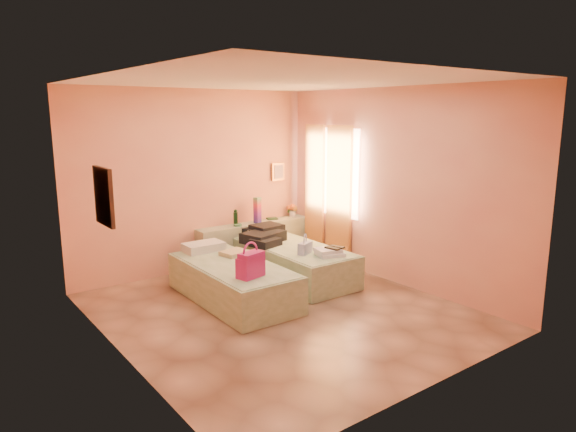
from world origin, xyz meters
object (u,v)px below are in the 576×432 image
(headboard_ledge, at_px, (254,242))
(blue_handbag, at_px, (305,248))
(green_book, at_px, (272,219))
(flower_vase, at_px, (292,209))
(bed_left, at_px, (233,282))
(magenta_handbag, at_px, (250,265))
(towel_stack, at_px, (330,252))
(bed_right, at_px, (294,262))
(water_bottle, at_px, (236,218))

(headboard_ledge, distance_m, blue_handbag, 1.60)
(green_book, relative_size, flower_vase, 0.66)
(headboard_ledge, height_order, bed_left, headboard_ledge)
(magenta_handbag, bearing_deg, headboard_ledge, 41.43)
(headboard_ledge, distance_m, towel_stack, 1.87)
(blue_handbag, distance_m, towel_stack, 0.36)
(headboard_ledge, bearing_deg, green_book, 6.40)
(blue_handbag, xyz_separation_m, towel_stack, (0.21, -0.28, -0.03))
(green_book, bearing_deg, towel_stack, -81.46)
(green_book, height_order, magenta_handbag, magenta_handbag)
(headboard_ledge, bearing_deg, towel_stack, -89.08)
(bed_right, xyz_separation_m, green_book, (0.44, 1.19, 0.41))
(bed_right, relative_size, blue_handbag, 7.88)
(bed_right, bearing_deg, flower_vase, 54.58)
(bed_right, height_order, water_bottle, water_bottle)
(bed_left, distance_m, bed_right, 1.22)
(water_bottle, xyz_separation_m, magenta_handbag, (-1.01, -1.99, -0.12))
(bed_right, relative_size, magenta_handbag, 6.03)
(headboard_ledge, relative_size, bed_left, 1.02)
(magenta_handbag, bearing_deg, water_bottle, 49.02)
(flower_vase, bearing_deg, water_bottle, -178.73)
(bed_left, height_order, towel_stack, towel_stack)
(towel_stack, bearing_deg, bed_right, 96.46)
(magenta_handbag, bearing_deg, flower_vase, 28.54)
(headboard_ledge, xyz_separation_m, bed_right, (-0.05, -1.15, -0.08))
(flower_vase, xyz_separation_m, magenta_handbag, (-2.18, -2.02, -0.13))
(bed_right, relative_size, towel_stack, 5.71)
(water_bottle, bearing_deg, blue_handbag, -83.79)
(bed_left, relative_size, blue_handbag, 7.88)
(magenta_handbag, bearing_deg, green_book, 35.01)
(headboard_ledge, bearing_deg, bed_right, -92.51)
(water_bottle, bearing_deg, green_book, 3.19)
(magenta_handbag, height_order, towel_stack, magenta_handbag)
(headboard_ledge, relative_size, blue_handbag, 8.07)
(bed_right, bearing_deg, magenta_handbag, -146.27)
(bed_left, relative_size, water_bottle, 8.06)
(green_book, distance_m, towel_stack, 1.94)
(water_bottle, relative_size, towel_stack, 0.71)
(bed_right, distance_m, magenta_handbag, 1.61)
(headboard_ledge, distance_m, bed_right, 1.15)
(bed_left, bearing_deg, green_book, 42.11)
(headboard_ledge, xyz_separation_m, magenta_handbag, (-1.36, -1.99, 0.33))
(bed_left, height_order, bed_right, same)
(green_book, xyz_separation_m, blue_handbag, (-0.58, -1.62, -0.08))
(magenta_handbag, xyz_separation_m, blue_handbag, (1.18, 0.42, -0.07))
(magenta_handbag, bearing_deg, towel_stack, -8.80)
(bed_right, xyz_separation_m, towel_stack, (0.08, -0.71, 0.30))
(bed_right, distance_m, green_book, 1.34)
(headboard_ledge, distance_m, water_bottle, 0.57)
(towel_stack, bearing_deg, bed_left, 159.78)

